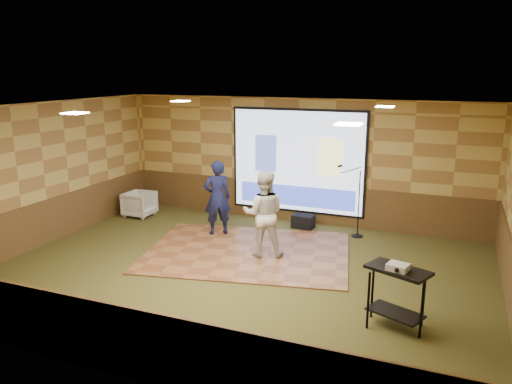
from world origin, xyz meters
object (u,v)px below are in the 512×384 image
at_px(player_left, 217,198).
at_px(projector, 398,267).
at_px(duffel_bag, 303,221).
at_px(av_table, 397,287).
at_px(dance_floor, 248,252).
at_px(projector_screen, 297,162).
at_px(banquet_chair, 140,204).
at_px(mic_stand, 356,215).
at_px(player_right, 264,214).

relative_size(player_left, projector, 5.92).
bearing_deg(duffel_bag, av_table, -57.10).
height_order(player_left, projector, player_left).
distance_m(dance_floor, av_table, 3.80).
distance_m(projector_screen, duffel_bag, 1.43).
relative_size(av_table, banquet_chair, 1.30).
bearing_deg(projector, dance_floor, 161.09).
relative_size(player_left, banquet_chair, 2.40).
distance_m(projector, mic_stand, 4.17).
xyz_separation_m(dance_floor, player_left, (-1.07, 0.79, 0.85)).
bearing_deg(banquet_chair, mic_stand, -85.35).
xyz_separation_m(player_right, projector, (2.79, -1.99, 0.07)).
bearing_deg(projector_screen, mic_stand, -20.60).
bearing_deg(av_table, player_left, 146.60).
height_order(dance_floor, banquet_chair, banquet_chair).
height_order(player_right, banquet_chair, player_right).
bearing_deg(player_right, mic_stand, -145.80).
relative_size(mic_stand, banquet_chair, 2.31).
height_order(player_left, banquet_chair, player_left).
relative_size(dance_floor, player_right, 2.36).
bearing_deg(player_right, banquet_chair, -38.68).
relative_size(projector_screen, mic_stand, 2.05).
xyz_separation_m(av_table, mic_stand, (-1.34, 3.85, -0.13)).
bearing_deg(mic_stand, projector_screen, -177.72).
xyz_separation_m(projector, banquet_chair, (-6.72, 3.43, -0.64)).
bearing_deg(av_table, mic_stand, 109.12).
distance_m(projector_screen, banquet_chair, 4.14).
height_order(projector, mic_stand, mic_stand).
bearing_deg(projector, banquet_chair, 167.30).
xyz_separation_m(player_right, banquet_chair, (-3.93, 1.43, -0.57)).
distance_m(dance_floor, player_left, 1.58).
distance_m(player_left, player_right, 1.68).
height_order(dance_floor, player_left, player_left).
bearing_deg(banquet_chair, projector, -117.59).
bearing_deg(duffel_bag, mic_stand, -6.52).
distance_m(player_right, banquet_chair, 4.22).
bearing_deg(player_right, player_left, -49.60).
relative_size(projector_screen, dance_floor, 0.82).
bearing_deg(av_table, dance_floor, 147.65).
bearing_deg(player_right, projector_screen, -106.26).
relative_size(av_table, mic_stand, 0.56).
bearing_deg(av_table, projector_screen, 123.13).
relative_size(dance_floor, mic_stand, 2.51).
bearing_deg(av_table, player_right, 145.37).
bearing_deg(dance_floor, player_right, -11.52).
height_order(player_left, mic_stand, player_left).
height_order(player_left, player_right, player_right).
height_order(projector_screen, duffel_bag, projector_screen).
xyz_separation_m(banquet_chair, duffel_bag, (4.14, 0.64, -0.16)).
bearing_deg(dance_floor, projector, -33.20).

